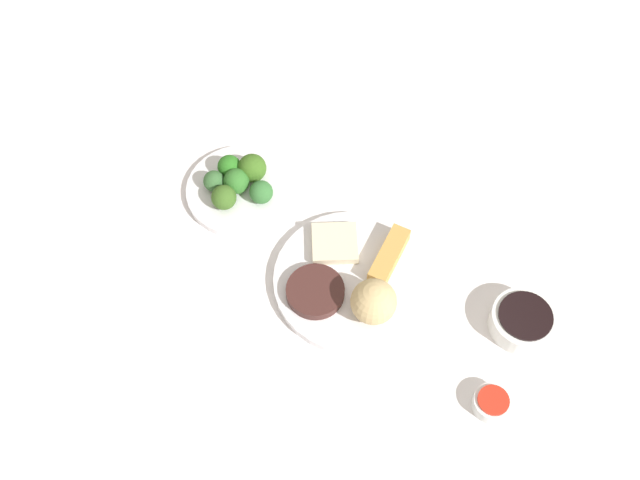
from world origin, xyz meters
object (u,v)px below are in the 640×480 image
at_px(main_plate, 353,280).
at_px(broccoli_plate, 241,190).
at_px(sauce_ramekin_sweet_and_sour, 492,403).
at_px(soy_sauce_bowl, 523,321).

xyz_separation_m(main_plate, broccoli_plate, (-0.11, 0.25, -0.00)).
bearing_deg(main_plate, broccoli_plate, 113.17).
height_order(broccoli_plate, sauce_ramekin_sweet_and_sour, sauce_ramekin_sweet_and_sour).
bearing_deg(broccoli_plate, soy_sauce_bowl, -53.28).
height_order(broccoli_plate, soy_sauce_bowl, soy_sauce_bowl).
bearing_deg(sauce_ramekin_sweet_and_sour, broccoli_plate, 111.64).
xyz_separation_m(broccoli_plate, sauce_ramekin_sweet_and_sour, (0.21, -0.52, 0.00)).
distance_m(main_plate, sauce_ramekin_sweet_and_sour, 0.29).
bearing_deg(sauce_ramekin_sweet_and_sour, main_plate, 110.24).
relative_size(soy_sauce_bowl, sauce_ramekin_sweet_and_sour, 1.80).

